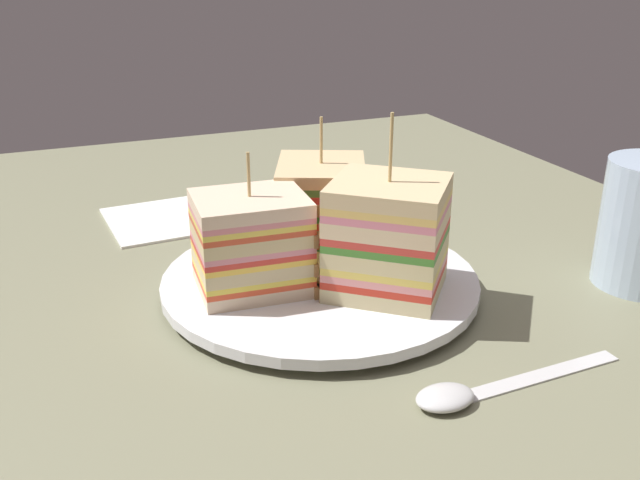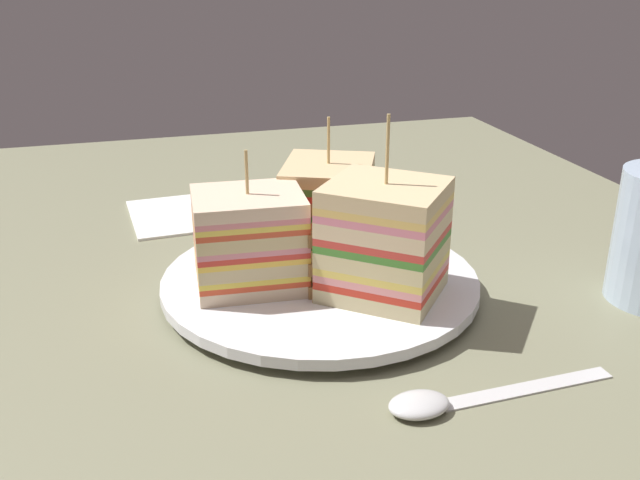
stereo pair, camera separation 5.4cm
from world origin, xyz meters
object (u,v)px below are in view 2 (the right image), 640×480
sandwich_wedge_0 (383,240)px  chip_pile (323,264)px  sandwich_wedge_1 (328,207)px  spoon (448,400)px  plate (320,283)px  sandwich_wedge_2 (251,241)px  napkin (201,211)px

sandwich_wedge_0 → chip_pile: size_ratio=1.96×
sandwich_wedge_1 → spoon: bearing=26.5°
plate → sandwich_wedge_2: bearing=-87.4°
plate → spoon: (16.33, 3.19, -0.51)cm
sandwich_wedge_1 → sandwich_wedge_2: 9.09cm
plate → napkin: (-20.69, -6.70, -0.66)cm
sandwich_wedge_0 → napkin: sandwich_wedge_0 is taller
napkin → sandwich_wedge_1: bearing=29.2°
napkin → spoon: bearing=15.0°
sandwich_wedge_1 → chip_pile: bearing=2.1°
sandwich_wedge_0 → napkin: (-24.70, -10.27, -5.45)cm
sandwich_wedge_0 → sandwich_wedge_2: sandwich_wedge_0 is taller
spoon → sandwich_wedge_0: bearing=-93.9°
plate → napkin: plate is taller
sandwich_wedge_2 → plate: bearing=6.6°
sandwich_wedge_2 → chip_pile: bearing=10.6°
sandwich_wedge_2 → chip_pile: 6.41cm
sandwich_wedge_0 → chip_pile: (-4.42, -3.24, -3.46)cm
sandwich_wedge_1 → sandwich_wedge_2: bearing=-31.7°
plate → sandwich_wedge_1: sandwich_wedge_1 is taller
plate → napkin: 21.76cm
plate → sandwich_wedge_0: bearing=41.8°
sandwich_wedge_2 → napkin: (-20.94, -1.34, -4.84)cm
sandwich_wedge_2 → spoon: 18.81cm
plate → napkin: size_ratio=1.79×
napkin → chip_pile: bearing=19.1°
plate → sandwich_wedge_1: 6.88cm
chip_pile → napkin: bearing=-160.9°
sandwich_wedge_0 → sandwich_wedge_1: bearing=-40.8°
chip_pile → spoon: size_ratio=0.45×
spoon → napkin: spoon is taller
napkin → sandwich_wedge_0: bearing=22.6°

